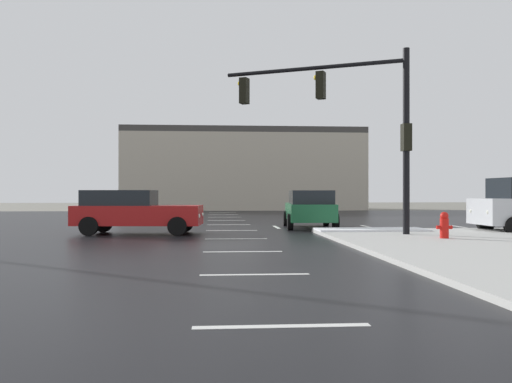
# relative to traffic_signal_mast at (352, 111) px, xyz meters

# --- Properties ---
(ground_plane) EXTENTS (120.00, 120.00, 0.00)m
(ground_plane) POSITION_rel_traffic_signal_mast_xyz_m (-4.00, 5.15, -4.30)
(ground_plane) COLOR slate
(road_asphalt) EXTENTS (44.00, 44.00, 0.02)m
(road_asphalt) POSITION_rel_traffic_signal_mast_xyz_m (-4.00, 5.15, -4.29)
(road_asphalt) COLOR black
(road_asphalt) RESTS_ON ground_plane
(snow_strip_curbside) EXTENTS (4.00, 1.60, 0.06)m
(snow_strip_curbside) POSITION_rel_traffic_signal_mast_xyz_m (1.00, 1.15, -4.13)
(snow_strip_curbside) COLOR white
(snow_strip_curbside) RESTS_ON sidewalk_corner
(lane_markings) EXTENTS (36.15, 36.15, 0.01)m
(lane_markings) POSITION_rel_traffic_signal_mast_xyz_m (-2.80, 3.78, -4.28)
(lane_markings) COLOR silver
(lane_markings) RESTS_ON road_asphalt
(traffic_signal_mast) EXTENTS (5.97, 3.14, 6.16)m
(traffic_signal_mast) POSITION_rel_traffic_signal_mast_xyz_m (0.00, 0.00, 0.00)
(traffic_signal_mast) COLOR black
(traffic_signal_mast) RESTS_ON sidewalk_corner
(fire_hydrant) EXTENTS (0.48, 0.26, 0.79)m
(fire_hydrant) POSITION_rel_traffic_signal_mast_xyz_m (2.20, -2.56, -3.76)
(fire_hydrant) COLOR red
(fire_hydrant) RESTS_ON sidewalk_corner
(strip_building_background) EXTENTS (20.43, 8.00, 6.98)m
(strip_building_background) POSITION_rel_traffic_signal_mast_xyz_m (-2.03, 31.08, -0.81)
(strip_building_background) COLOR #BCB29E
(strip_building_background) RESTS_ON ground_plane
(sedan_green) EXTENTS (2.30, 4.64, 1.58)m
(sedan_green) POSITION_rel_traffic_signal_mast_xyz_m (-0.69, 4.39, -3.45)
(sedan_green) COLOR #195933
(sedan_green) RESTS_ON road_asphalt
(sedan_red) EXTENTS (4.65, 2.34, 1.58)m
(sedan_red) POSITION_rel_traffic_signal_mast_xyz_m (-7.59, 1.62, -3.45)
(sedan_red) COLOR #B21919
(sedan_red) RESTS_ON road_asphalt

